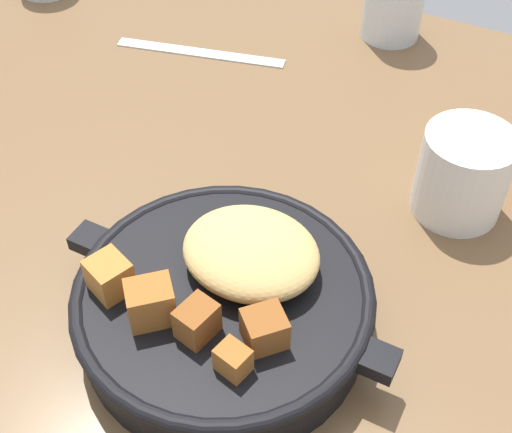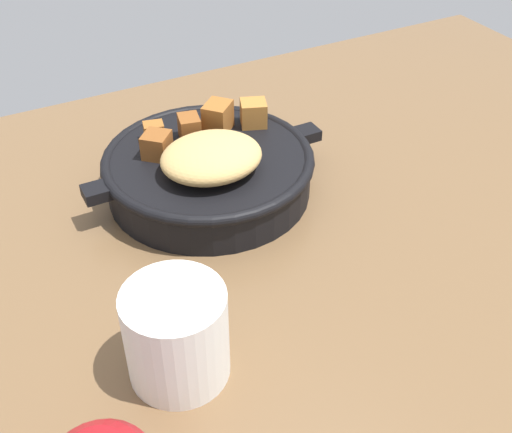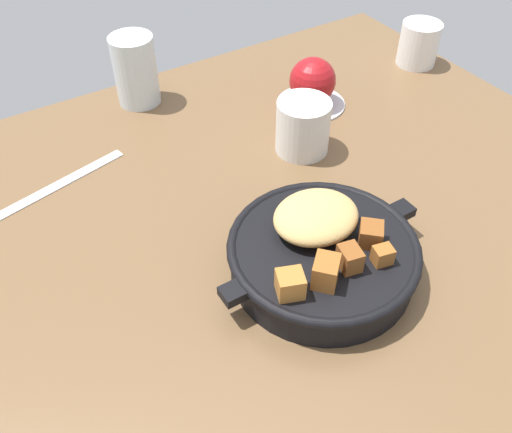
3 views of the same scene
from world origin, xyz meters
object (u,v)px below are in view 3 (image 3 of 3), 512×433
Objects in this scene: red_apple at (313,81)px; butter_knife at (61,183)px; white_creamer_pitcher at (419,44)px; ceramic_mug_white at (303,127)px; water_glass_tall at (135,70)px; cast_iron_skillet at (322,252)px.

red_apple reaches higher than butter_knife.
ceramic_mug_white is (-32.61, -10.04, 0.20)cm from white_creamer_pitcher.
red_apple is at bearing -177.75° from white_creamer_pitcher.
white_creamer_pitcher is at bearing 2.25° from red_apple.
red_apple is at bearing 47.31° from ceramic_mug_white.
red_apple is 0.98× the size of white_creamer_pitcher.
water_glass_tall is 1.41× the size of ceramic_mug_white.
red_apple is (20.27, 29.56, 1.23)cm from cast_iron_skillet.
red_apple is 28.34cm from water_glass_tall.
red_apple is 24.24cm from white_creamer_pitcher.
water_glass_tall is at bearing 145.67° from red_apple.
ceramic_mug_white reaches higher than butter_knife.
water_glass_tall is at bearing 120.90° from ceramic_mug_white.
cast_iron_skillet is 53.96cm from white_creamer_pitcher.
ceramic_mug_white is at bearing -132.69° from red_apple.
water_glass_tall is (-23.38, 15.97, 1.28)cm from red_apple.
white_creamer_pitcher is 49.95cm from water_glass_tall.
cast_iron_skillet is at bearing -69.83° from butter_knife.
butter_knife is (-21.04, 31.61, -2.93)cm from cast_iron_skillet.
ceramic_mug_white reaches higher than white_creamer_pitcher.
red_apple reaches higher than cast_iron_skillet.
cast_iron_skillet is at bearing -145.56° from white_creamer_pitcher.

